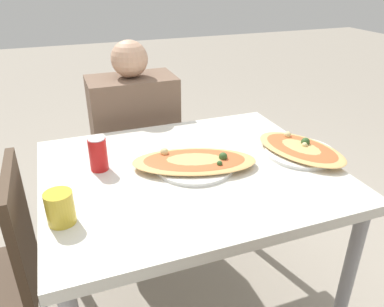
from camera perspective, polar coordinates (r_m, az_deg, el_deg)
name	(u,v)px	position (r m, az deg, el deg)	size (l,w,h in m)	color
dining_table	(190,187)	(1.44, -0.38, -5.18)	(1.06, 0.89, 0.77)	silver
chair_far_seated	(133,152)	(2.17, -8.98, 0.29)	(0.40, 0.40, 0.87)	#3F2D1E
person_seated	(135,130)	(2.00, -8.65, 3.49)	(0.44, 0.28, 1.13)	#2D2D38
pizza_main	(194,162)	(1.40, 0.37, -1.33)	(0.51, 0.35, 0.06)	white
soda_can	(98,154)	(1.40, -14.11, -0.10)	(0.07, 0.07, 0.12)	red
drink_glass	(60,208)	(1.16, -19.46, -7.83)	(0.08, 0.08, 0.10)	gold
pizza_second	(301,150)	(1.55, 16.22, 0.59)	(0.33, 0.43, 0.06)	white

